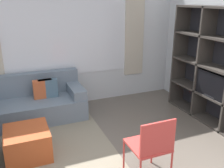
{
  "coord_description": "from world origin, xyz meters",
  "views": [
    {
      "loc": [
        -1.06,
        -1.66,
        2.12
      ],
      "look_at": [
        0.34,
        1.76,
        0.85
      ],
      "focal_mm": 40.0,
      "sensor_mm": 36.0,
      "label": 1
    }
  ],
  "objects_px": {
    "shelving_unit": "(221,69)",
    "folding_chair": "(152,144)",
    "couch_main": "(33,104)",
    "ottoman": "(28,143)"
  },
  "relations": [
    {
      "from": "shelving_unit",
      "to": "folding_chair",
      "type": "xyz_separation_m",
      "value": [
        -1.85,
        -0.91,
        -0.47
      ]
    },
    {
      "from": "couch_main",
      "to": "folding_chair",
      "type": "relative_size",
      "value": 2.13
    },
    {
      "from": "couch_main",
      "to": "folding_chair",
      "type": "distance_m",
      "value": 2.56
    },
    {
      "from": "couch_main",
      "to": "folding_chair",
      "type": "height_order",
      "value": "folding_chair"
    },
    {
      "from": "ottoman",
      "to": "shelving_unit",
      "type": "bearing_deg",
      "value": -3.39
    },
    {
      "from": "shelving_unit",
      "to": "folding_chair",
      "type": "distance_m",
      "value": 2.12
    },
    {
      "from": "shelving_unit",
      "to": "folding_chair",
      "type": "bearing_deg",
      "value": -153.94
    },
    {
      "from": "ottoman",
      "to": "folding_chair",
      "type": "xyz_separation_m",
      "value": [
        1.32,
        -1.09,
        0.31
      ]
    },
    {
      "from": "shelving_unit",
      "to": "folding_chair",
      "type": "relative_size",
      "value": 2.48
    },
    {
      "from": "couch_main",
      "to": "ottoman",
      "type": "distance_m",
      "value": 1.21
    }
  ]
}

